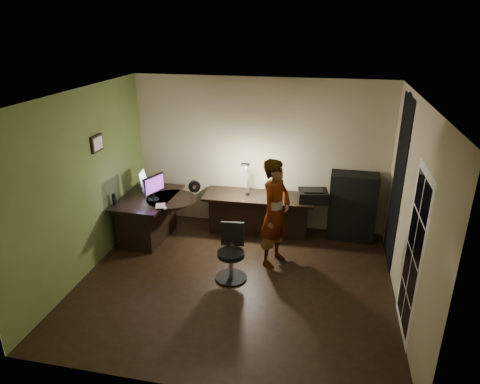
% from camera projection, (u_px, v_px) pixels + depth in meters
% --- Properties ---
extents(floor, '(4.50, 4.00, 0.01)m').
position_uv_depth(floor, '(235.00, 282.00, 6.26)').
color(floor, black).
rests_on(floor, ground).
extents(ceiling, '(4.50, 4.00, 0.01)m').
position_uv_depth(ceiling, '(234.00, 96.00, 5.25)').
color(ceiling, silver).
rests_on(ceiling, floor).
extents(wall_back, '(4.50, 0.01, 2.70)m').
position_uv_depth(wall_back, '(259.00, 155.00, 7.58)').
color(wall_back, '#BAAF8A').
rests_on(wall_back, floor).
extents(wall_front, '(4.50, 0.01, 2.70)m').
position_uv_depth(wall_front, '(187.00, 279.00, 3.94)').
color(wall_front, '#BAAF8A').
rests_on(wall_front, floor).
extents(wall_left, '(0.01, 4.00, 2.70)m').
position_uv_depth(wall_left, '(83.00, 185.00, 6.19)').
color(wall_left, '#BAAF8A').
rests_on(wall_left, floor).
extents(wall_right, '(0.01, 4.00, 2.70)m').
position_uv_depth(wall_right, '(411.00, 212.00, 5.32)').
color(wall_right, '#BAAF8A').
rests_on(wall_right, floor).
extents(green_wall_overlay, '(0.00, 4.00, 2.70)m').
position_uv_depth(green_wall_overlay, '(84.00, 185.00, 6.19)').
color(green_wall_overlay, '#52652C').
rests_on(green_wall_overlay, floor).
extents(arched_doorway, '(0.01, 0.90, 2.60)m').
position_uv_depth(arched_doorway, '(398.00, 183.00, 6.39)').
color(arched_doorway, black).
rests_on(arched_doorway, floor).
extents(french_door, '(0.02, 0.92, 2.10)m').
position_uv_depth(french_door, '(413.00, 255.00, 4.94)').
color(french_door, white).
rests_on(french_door, floor).
extents(framed_picture, '(0.04, 0.30, 0.25)m').
position_uv_depth(framed_picture, '(97.00, 143.00, 6.40)').
color(framed_picture, black).
rests_on(framed_picture, wall_left).
extents(desk_left, '(0.88, 1.38, 0.78)m').
position_uv_depth(desk_left, '(150.00, 217.00, 7.41)').
color(desk_left, black).
rests_on(desk_left, floor).
extents(desk_right, '(1.93, 0.72, 0.72)m').
position_uv_depth(desk_right, '(258.00, 214.00, 7.59)').
color(desk_right, black).
rests_on(desk_right, floor).
extents(cabinet, '(0.80, 0.42, 1.19)m').
position_uv_depth(cabinet, '(352.00, 207.00, 7.33)').
color(cabinet, black).
rests_on(cabinet, floor).
extents(laptop_stand, '(0.25, 0.21, 0.10)m').
position_uv_depth(laptop_stand, '(152.00, 188.00, 7.48)').
color(laptop_stand, silver).
rests_on(laptop_stand, desk_left).
extents(laptop, '(0.40, 0.38, 0.24)m').
position_uv_depth(laptop, '(152.00, 178.00, 7.41)').
color(laptop, silver).
rests_on(laptop, laptop_stand).
extents(monitor, '(0.25, 0.47, 0.31)m').
position_uv_depth(monitor, '(153.00, 191.00, 7.05)').
color(monitor, black).
rests_on(monitor, desk_left).
extents(mouse, '(0.08, 0.10, 0.03)m').
position_uv_depth(mouse, '(165.00, 208.00, 6.75)').
color(mouse, silver).
rests_on(mouse, desk_left).
extents(phone, '(0.08, 0.13, 0.01)m').
position_uv_depth(phone, '(193.00, 191.00, 7.47)').
color(phone, black).
rests_on(phone, desk_left).
extents(pen, '(0.01, 0.13, 0.01)m').
position_uv_depth(pen, '(155.00, 198.00, 7.14)').
color(pen, black).
rests_on(pen, desk_left).
extents(speaker, '(0.08, 0.08, 0.16)m').
position_uv_depth(speaker, '(114.00, 199.00, 6.92)').
color(speaker, black).
rests_on(speaker, desk_left).
extents(notepad, '(0.21, 0.24, 0.01)m').
position_uv_depth(notepad, '(160.00, 206.00, 6.86)').
color(notepad, silver).
rests_on(notepad, desk_left).
extents(desk_fan, '(0.23, 0.15, 0.32)m').
position_uv_depth(desk_fan, '(195.00, 189.00, 7.35)').
color(desk_fan, black).
rests_on(desk_fan, desk_right).
extents(headphones, '(0.20, 0.14, 0.09)m').
position_uv_depth(headphones, '(276.00, 201.00, 7.17)').
color(headphones, navy).
rests_on(headphones, desk_right).
extents(printer, '(0.54, 0.45, 0.22)m').
position_uv_depth(printer, '(313.00, 195.00, 7.23)').
color(printer, black).
rests_on(printer, desk_right).
extents(desk_lamp, '(0.27, 0.37, 0.72)m').
position_uv_depth(desk_lamp, '(248.00, 176.00, 7.36)').
color(desk_lamp, black).
rests_on(desk_lamp, desk_right).
extents(office_chair, '(0.51, 0.51, 0.84)m').
position_uv_depth(office_chair, '(231.00, 254.00, 6.20)').
color(office_chair, black).
rests_on(office_chair, floor).
extents(person, '(0.61, 0.72, 1.70)m').
position_uv_depth(person, '(275.00, 213.00, 6.48)').
color(person, '#D8A88C').
rests_on(person, floor).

